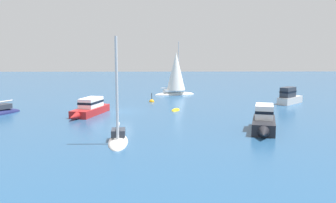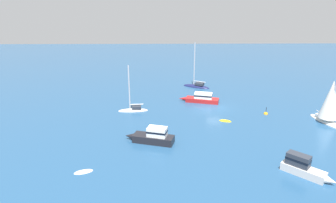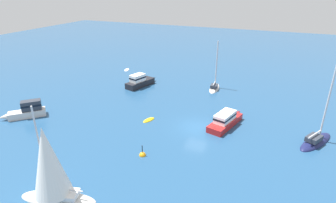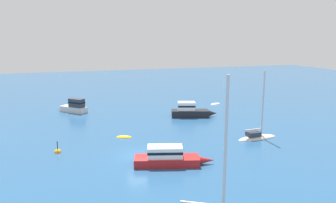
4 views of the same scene
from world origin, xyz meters
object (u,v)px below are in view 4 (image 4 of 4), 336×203
(powerboat, at_px, (168,157))
(channel_buoy, at_px, (58,152))
(sloop, at_px, (257,136))
(tender, at_px, (124,137))
(cabin_cruiser, at_px, (191,111))
(launch, at_px, (74,107))
(tender_1, at_px, (215,104))

(powerboat, bearing_deg, channel_buoy, 161.97)
(powerboat, distance_m, sloop, 12.60)
(tender, bearing_deg, cabin_cruiser, 52.56)
(sloop, xyz_separation_m, launch, (19.52, 19.46, 0.59))
(powerboat, distance_m, tender, 9.47)
(powerboat, relative_size, channel_buoy, 4.93)
(launch, height_order, channel_buoy, launch)
(powerboat, relative_size, tender, 3.72)
(tender_1, bearing_deg, tender, 18.08)
(tender_1, relative_size, launch, 0.47)
(sloop, height_order, cabin_cruiser, sloop)
(tender_1, bearing_deg, sloop, 59.42)
(cabin_cruiser, height_order, channel_buoy, cabin_cruiser)
(sloop, relative_size, cabin_cruiser, 1.21)
(powerboat, relative_size, cabin_cruiser, 1.10)
(sloop, height_order, tender_1, sloop)
(powerboat, xyz_separation_m, tender_1, (22.95, -15.45, -0.72))
(tender, xyz_separation_m, channel_buoy, (-2.87, 7.11, 0.01))
(cabin_cruiser, distance_m, channel_buoy, 20.39)
(launch, bearing_deg, tender, 153.77)
(sloop, bearing_deg, launch, 130.67)
(powerboat, relative_size, sloop, 0.91)
(cabin_cruiser, height_order, launch, cabin_cruiser)
(launch, bearing_deg, powerboat, 152.26)
(tender, distance_m, launch, 15.63)
(tender_1, bearing_deg, powerboat, 36.47)
(channel_buoy, bearing_deg, sloop, -95.12)
(tender, height_order, launch, launch)
(tender, distance_m, cabin_cruiser, 12.82)
(powerboat, xyz_separation_m, tender, (9.11, 2.48, -0.72))
(tender, height_order, channel_buoy, channel_buoy)
(powerboat, distance_m, channel_buoy, 11.47)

